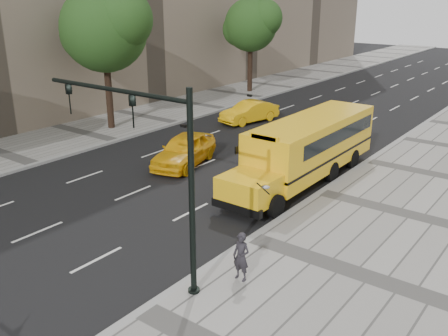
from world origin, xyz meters
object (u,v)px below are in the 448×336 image
Objects in this scene: tree_b at (105,28)px; traffic_signal at (155,160)px; tree_c at (251,24)px; taxi_far at (249,112)px; pedestrian at (241,257)px; taxi_near at (184,150)px; school_bus at (309,144)px.

tree_b is 1.46× the size of traffic_signal.
tree_c is 12.29m from taxi_far.
traffic_signal is (15.60, -28.06, -1.97)m from tree_c.
tree_c reaches higher than pedestrian.
traffic_signal is (6.95, -9.06, 3.26)m from taxi_near.
traffic_signal is at bearing -49.92° from taxi_far.
tree_c is 1.86× the size of taxi_far.
taxi_far is (-2.49, 9.79, -0.09)m from taxi_near.
school_bus is 11.47m from traffic_signal.
tree_b is at bearing 151.02° from pedestrian.
school_bus is at bearing -1.34° from tree_b.
school_bus is (14.90, -0.35, -4.87)m from tree_b.
taxi_near is at bearing -16.12° from tree_b.
taxi_near is at bearing -161.05° from school_bus.
tree_b is at bearing 178.66° from school_bus.
tree_b is 0.81× the size of school_bus.
school_bus is at bearing 93.53° from traffic_signal.
school_bus reaches higher than pedestrian.
pedestrian is at bearing -42.89° from taxi_far.
tree_c is 1.31× the size of traffic_signal.
tree_c is 22.91m from school_bus.
tree_b is at bearing 143.45° from traffic_signal.
tree_c is (-0.02, 16.50, -0.57)m from tree_b.
taxi_near is at bearing 140.76° from pedestrian.
traffic_signal is at bearing -60.92° from tree_c.
school_bus is 11.66m from taxi_far.
school_bus is 10.20m from pedestrian.
traffic_signal is at bearing -36.55° from tree_b.
pedestrian is (9.09, -7.62, 0.12)m from taxi_near.
pedestrian is at bearing -73.81° from school_bus.
taxi_far is (-8.75, 7.64, -1.02)m from school_bus.
tree_b is 15.68m from school_bus.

